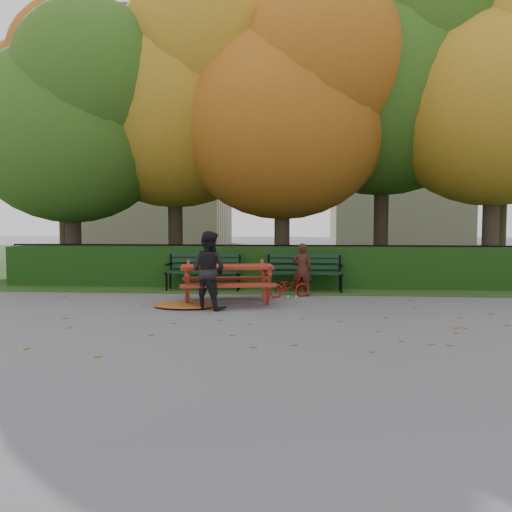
# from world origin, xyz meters

# --- Properties ---
(ground) EXTENTS (90.00, 90.00, 0.00)m
(ground) POSITION_xyz_m (0.00, 0.00, 0.00)
(ground) COLOR slate
(ground) RESTS_ON ground
(grass_strip) EXTENTS (90.00, 90.00, 0.00)m
(grass_strip) POSITION_xyz_m (0.00, 14.00, 0.01)
(grass_strip) COLOR #213E16
(grass_strip) RESTS_ON ground
(building_left) EXTENTS (10.00, 7.00, 15.00)m
(building_left) POSITION_xyz_m (-9.00, 26.00, 7.50)
(building_left) COLOR #C1B699
(building_left) RESTS_ON ground
(building_right) EXTENTS (9.00, 6.00, 12.00)m
(building_right) POSITION_xyz_m (8.00, 28.00, 6.00)
(building_right) COLOR #C1B699
(building_right) RESTS_ON ground
(hedge) EXTENTS (13.00, 0.90, 1.00)m
(hedge) POSITION_xyz_m (0.00, 4.50, 0.50)
(hedge) COLOR black
(hedge) RESTS_ON ground
(iron_fence) EXTENTS (14.00, 0.04, 1.02)m
(iron_fence) POSITION_xyz_m (0.00, 5.30, 0.54)
(iron_fence) COLOR black
(iron_fence) RESTS_ON ground
(tree_a) EXTENTS (5.88, 5.60, 7.48)m
(tree_a) POSITION_xyz_m (-5.19, 5.58, 4.52)
(tree_a) COLOR black
(tree_a) RESTS_ON ground
(tree_b) EXTENTS (6.72, 6.40, 8.79)m
(tree_b) POSITION_xyz_m (-2.44, 6.75, 5.40)
(tree_b) COLOR black
(tree_b) RESTS_ON ground
(tree_c) EXTENTS (6.30, 6.00, 8.00)m
(tree_c) POSITION_xyz_m (0.83, 5.96, 4.82)
(tree_c) COLOR black
(tree_c) RESTS_ON ground
(tree_d) EXTENTS (7.14, 6.80, 9.58)m
(tree_d) POSITION_xyz_m (3.88, 7.23, 5.98)
(tree_d) COLOR black
(tree_d) RESTS_ON ground
(tree_e) EXTENTS (6.09, 5.80, 8.16)m
(tree_e) POSITION_xyz_m (6.52, 5.77, 5.08)
(tree_e) COLOR black
(tree_e) RESTS_ON ground
(tree_f) EXTENTS (6.93, 6.60, 9.19)m
(tree_f) POSITION_xyz_m (-7.13, 9.24, 5.69)
(tree_f) COLOR black
(tree_f) RESTS_ON ground
(bench_left) EXTENTS (1.80, 0.57, 0.88)m
(bench_left) POSITION_xyz_m (-1.30, 3.70, 0.52)
(bench_left) COLOR black
(bench_left) RESTS_ON ground
(bench_right) EXTENTS (1.80, 0.57, 0.88)m
(bench_right) POSITION_xyz_m (1.10, 3.70, 0.52)
(bench_right) COLOR black
(bench_right) RESTS_ON ground
(picnic_table) EXTENTS (2.05, 1.77, 0.88)m
(picnic_table) POSITION_xyz_m (-0.47, 1.73, 0.60)
(picnic_table) COLOR maroon
(picnic_table) RESTS_ON ground
(leaf_pile) EXTENTS (1.44, 1.22, 0.08)m
(leaf_pile) POSITION_xyz_m (-1.22, 1.26, 0.04)
(leaf_pile) COLOR brown
(leaf_pile) RESTS_ON ground
(leaf_scatter) EXTENTS (9.00, 5.70, 0.01)m
(leaf_scatter) POSITION_xyz_m (0.00, 0.30, 0.01)
(leaf_scatter) COLOR brown
(leaf_scatter) RESTS_ON ground
(child) EXTENTS (0.46, 0.33, 1.17)m
(child) POSITION_xyz_m (1.05, 2.90, 0.59)
(child) COLOR #391912
(child) RESTS_ON ground
(adult) EXTENTS (0.88, 0.79, 1.47)m
(adult) POSITION_xyz_m (-0.72, 1.08, 0.73)
(adult) COLOR black
(adult) RESTS_ON ground
(bicycle) EXTENTS (0.96, 0.61, 0.48)m
(bicycle) POSITION_xyz_m (0.76, 2.68, 0.24)
(bicycle) COLOR #B31012
(bicycle) RESTS_ON ground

